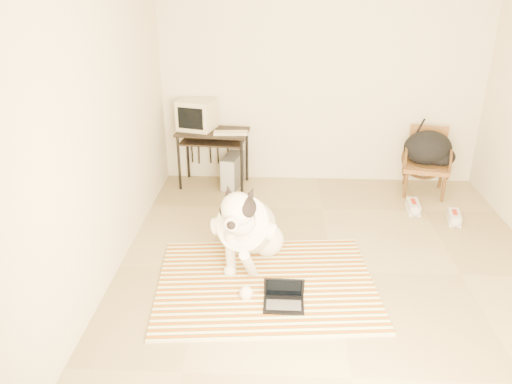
# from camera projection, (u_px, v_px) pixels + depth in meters

# --- Properties ---
(floor) EXTENTS (4.50, 4.50, 0.00)m
(floor) POSITION_uv_depth(u_px,v_px,m) (333.00, 271.00, 4.61)
(floor) COLOR #94835B
(floor) RESTS_ON ground
(wall_back) EXTENTS (4.50, 0.00, 4.50)m
(wall_back) POSITION_uv_depth(u_px,v_px,m) (322.00, 77.00, 6.11)
(wall_back) COLOR beige
(wall_back) RESTS_ON floor
(wall_front) EXTENTS (4.50, 0.00, 4.50)m
(wall_front) POSITION_uv_depth(u_px,v_px,m) (407.00, 297.00, 2.01)
(wall_front) COLOR beige
(wall_front) RESTS_ON floor
(wall_left) EXTENTS (0.00, 4.50, 4.50)m
(wall_left) POSITION_uv_depth(u_px,v_px,m) (101.00, 128.00, 4.14)
(wall_left) COLOR beige
(wall_left) RESTS_ON floor
(rug) EXTENTS (2.02, 1.61, 0.02)m
(rug) POSITION_uv_depth(u_px,v_px,m) (266.00, 283.00, 4.42)
(rug) COLOR #AF4D07
(rug) RESTS_ON floor
(dog) EXTENTS (0.63, 1.31, 0.94)m
(dog) POSITION_uv_depth(u_px,v_px,m) (247.00, 228.00, 4.59)
(dog) COLOR silver
(dog) RESTS_ON rug
(laptop) EXTENTS (0.34, 0.24, 0.23)m
(laptop) POSITION_uv_depth(u_px,v_px,m) (284.00, 298.00, 4.11)
(laptop) COLOR black
(laptop) RESTS_ON rug
(computer_desk) EXTENTS (0.91, 0.57, 0.72)m
(computer_desk) POSITION_uv_depth(u_px,v_px,m) (213.00, 139.00, 6.20)
(computer_desk) COLOR black
(computer_desk) RESTS_ON floor
(crt_monitor) EXTENTS (0.50, 0.48, 0.37)m
(crt_monitor) POSITION_uv_depth(u_px,v_px,m) (197.00, 114.00, 6.18)
(crt_monitor) COLOR beige
(crt_monitor) RESTS_ON computer_desk
(desk_keyboard) EXTENTS (0.42, 0.17, 0.03)m
(desk_keyboard) POSITION_uv_depth(u_px,v_px,m) (231.00, 133.00, 6.05)
(desk_keyboard) COLOR beige
(desk_keyboard) RESTS_ON computer_desk
(pc_tower) EXTENTS (0.27, 0.47, 0.42)m
(pc_tower) POSITION_uv_depth(u_px,v_px,m) (232.00, 171.00, 6.34)
(pc_tower) COLOR #4A4A4C
(pc_tower) RESTS_ON floor
(rattan_chair) EXTENTS (0.62, 0.61, 0.80)m
(rattan_chair) POSITION_uv_depth(u_px,v_px,m) (426.00, 161.00, 6.12)
(rattan_chair) COLOR brown
(rattan_chair) RESTS_ON floor
(backpack) EXTENTS (0.61, 0.47, 0.42)m
(backpack) POSITION_uv_depth(u_px,v_px,m) (430.00, 150.00, 6.03)
(backpack) COLOR black
(backpack) RESTS_ON rattan_chair
(sneaker_left) EXTENTS (0.15, 0.33, 0.11)m
(sneaker_left) POSITION_uv_depth(u_px,v_px,m) (413.00, 207.00, 5.75)
(sneaker_left) COLOR silver
(sneaker_left) RESTS_ON floor
(sneaker_right) EXTENTS (0.18, 0.32, 0.11)m
(sneaker_right) POSITION_uv_depth(u_px,v_px,m) (454.00, 218.00, 5.50)
(sneaker_right) COLOR silver
(sneaker_right) RESTS_ON floor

